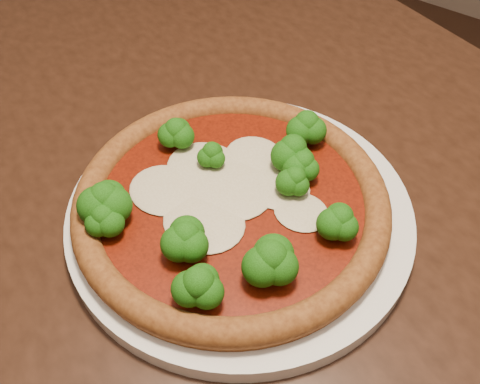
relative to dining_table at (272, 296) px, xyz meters
The scene contains 3 objects.
dining_table is the anchor object (origin of this frame).
plate 0.11m from the dining_table, 168.87° to the left, with size 0.35×0.35×0.02m, color silver.
pizza 0.14m from the dining_table, behind, with size 0.31×0.31×0.06m.
Camera 1 is at (-0.02, -0.23, 1.18)m, focal length 40.00 mm.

